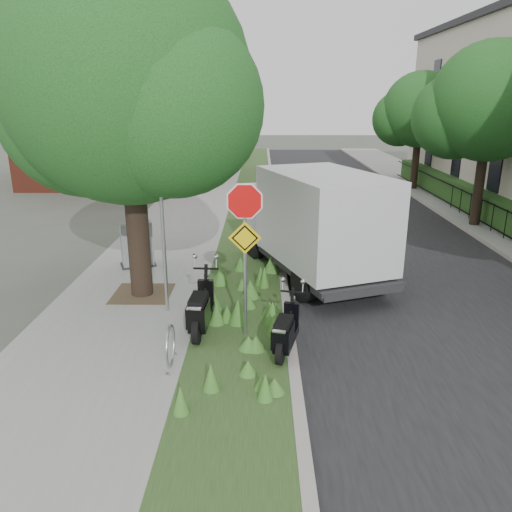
{
  "coord_description": "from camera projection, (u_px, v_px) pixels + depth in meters",
  "views": [
    {
      "loc": [
        -1.09,
        -8.54,
        4.69
      ],
      "look_at": [
        -1.21,
        2.17,
        1.3
      ],
      "focal_mm": 35.0,
      "sensor_mm": 36.0,
      "label": 1
    }
  ],
  "objects": [
    {
      "name": "utility_cabinet",
      "position": [
        137.0,
        245.0,
        14.13
      ],
      "size": [
        1.12,
        0.93,
        1.27
      ],
      "color": "#262628",
      "rests_on": "ground"
    },
    {
      "name": "kerb_near",
      "position": [
        277.0,
        225.0,
        19.06
      ],
      "size": [
        0.2,
        60.0,
        0.13
      ],
      "primitive_type": "cube",
      "color": "#9E9991",
      "rests_on": "ground"
    },
    {
      "name": "far_tree_b",
      "position": [
        487.0,
        108.0,
        17.73
      ],
      "size": [
        4.83,
        4.31,
        6.56
      ],
      "color": "black",
      "rests_on": "ground"
    },
    {
      "name": "sidewalk_near",
      "position": [
        179.0,
        225.0,
        19.1
      ],
      "size": [
        3.5,
        60.0,
        0.12
      ],
      "primitive_type": "cube",
      "color": "gray",
      "rests_on": "ground"
    },
    {
      "name": "brick_building",
      "position": [
        119.0,
        107.0,
        29.34
      ],
      "size": [
        9.4,
        10.4,
        8.3
      ],
      "color": "maroon",
      "rests_on": "ground"
    },
    {
      "name": "hedge_far",
      "position": [
        500.0,
        210.0,
        18.79
      ],
      "size": [
        1.0,
        24.0,
        1.1
      ],
      "primitive_type": "cube",
      "color": "#22491A",
      "rests_on": "footpath_far"
    },
    {
      "name": "verge",
      "position": [
        251.0,
        225.0,
        19.07
      ],
      "size": [
        2.0,
        60.0,
        0.12
      ],
      "primitive_type": "cube",
      "color": "#29431D",
      "rests_on": "ground"
    },
    {
      "name": "footpath_far",
      "position": [
        505.0,
        226.0,
        18.97
      ],
      "size": [
        3.2,
        60.0,
        0.12
      ],
      "primitive_type": "cube",
      "color": "gray",
      "rests_on": "ground"
    },
    {
      "name": "bike_hoop",
      "position": [
        170.0,
        346.0,
        8.85
      ],
      "size": [
        0.06,
        0.78,
        0.77
      ],
      "color": "#A5A8AD",
      "rests_on": "ground"
    },
    {
      "name": "scooter_far",
      "position": [
        285.0,
        336.0,
        9.25
      ],
      "size": [
        0.58,
        1.57,
        0.76
      ],
      "color": "black",
      "rests_on": "ground"
    },
    {
      "name": "sign_assembly",
      "position": [
        245.0,
        230.0,
        9.41
      ],
      "size": [
        0.94,
        0.08,
        3.22
      ],
      "color": "#A5A8AD",
      "rests_on": "ground"
    },
    {
      "name": "street_tree_main",
      "position": [
        125.0,
        93.0,
        10.86
      ],
      "size": [
        6.21,
        5.54,
        7.66
      ],
      "color": "black",
      "rests_on": "ground"
    },
    {
      "name": "bare_post",
      "position": [
        163.0,
        224.0,
        10.65
      ],
      "size": [
        0.08,
        0.08,
        4.0
      ],
      "color": "#A5A8AD",
      "rests_on": "ground"
    },
    {
      "name": "road",
      "position": [
        368.0,
        227.0,
        19.04
      ],
      "size": [
        7.0,
        60.0,
        0.01
      ],
      "primitive_type": "cube",
      "color": "black",
      "rests_on": "ground"
    },
    {
      "name": "fence_far",
      "position": [
        481.0,
        210.0,
        18.8
      ],
      "size": [
        0.04,
        24.0,
        1.0
      ],
      "color": "black",
      "rests_on": "ground"
    },
    {
      "name": "scooter_near",
      "position": [
        200.0,
        314.0,
        10.05
      ],
      "size": [
        0.44,
        1.83,
        0.87
      ],
      "color": "black",
      "rests_on": "ground"
    },
    {
      "name": "far_tree_c",
      "position": [
        419.0,
        113.0,
        25.47
      ],
      "size": [
        4.37,
        3.89,
        5.93
      ],
      "color": "black",
      "rests_on": "ground"
    },
    {
      "name": "ground",
      "position": [
        318.0,
        355.0,
        9.54
      ],
      "size": [
        120.0,
        120.0,
        0.0
      ],
      "primitive_type": "plane",
      "color": "#4C5147",
      "rests_on": "ground"
    },
    {
      "name": "box_truck",
      "position": [
        314.0,
        219.0,
        13.24
      ],
      "size": [
        3.89,
        5.89,
        2.49
      ],
      "color": "#262628",
      "rests_on": "ground"
    },
    {
      "name": "kerb_far",
      "position": [
        460.0,
        226.0,
        18.99
      ],
      "size": [
        0.2,
        60.0,
        0.13
      ],
      "primitive_type": "cube",
      "color": "#9E9991",
      "rests_on": "ground"
    }
  ]
}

